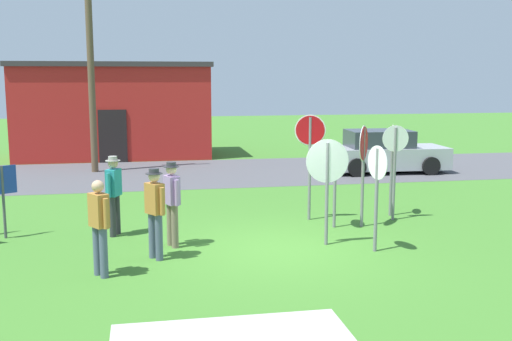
{
  "coord_description": "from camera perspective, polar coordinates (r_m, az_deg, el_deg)",
  "views": [
    {
      "loc": [
        -2.55,
        -11.56,
        3.45
      ],
      "look_at": [
        -0.06,
        1.92,
        1.3
      ],
      "focal_mm": 42.8,
      "sensor_mm": 36.0,
      "label": 1
    }
  ],
  "objects": [
    {
      "name": "stop_sign_leaning_left",
      "position": [
        15.28,
        12.58,
        1.35
      ],
      "size": [
        0.21,
        0.58,
        2.26
      ],
      "color": "slate",
      "rests_on": "ground"
    },
    {
      "name": "street_asphalt",
      "position": [
        21.91,
        -3.67,
        -0.16
      ],
      "size": [
        60.0,
        6.4,
        0.01
      ],
      "primitive_type": "cube",
      "color": "#4C4C51",
      "rests_on": "ground"
    },
    {
      "name": "person_in_dark_shirt",
      "position": [
        11.58,
        -9.43,
        -3.49
      ],
      "size": [
        0.38,
        0.49,
        1.74
      ],
      "color": "#4C5670",
      "rests_on": "ground"
    },
    {
      "name": "stop_sign_rear_right",
      "position": [
        14.83,
        12.84,
        1.2
      ],
      "size": [
        0.62,
        0.1,
        2.28
      ],
      "color": "slate",
      "rests_on": "ground"
    },
    {
      "name": "stop_sign_far_back",
      "position": [
        13.88,
        7.42,
        -0.17
      ],
      "size": [
        0.14,
        0.77,
        1.88
      ],
      "color": "slate",
      "rests_on": "ground"
    },
    {
      "name": "stop_sign_tallest",
      "position": [
        14.01,
        10.01,
        1.22
      ],
      "size": [
        0.45,
        0.7,
        2.33
      ],
      "color": "slate",
      "rests_on": "ground"
    },
    {
      "name": "person_with_sunhat",
      "position": [
        13.46,
        -13.14,
        -1.87
      ],
      "size": [
        0.34,
        0.53,
        1.74
      ],
      "color": "#2D2D33",
      "rests_on": "ground"
    },
    {
      "name": "person_near_signs",
      "position": [
        10.8,
        -14.44,
        -4.75
      ],
      "size": [
        0.38,
        0.49,
        1.69
      ],
      "color": "#4C5670",
      "rests_on": "ground"
    },
    {
      "name": "stop_sign_rear_left",
      "position": [
        12.41,
        6.67,
        -0.19
      ],
      "size": [
        0.89,
        0.08,
        2.18
      ],
      "color": "slate",
      "rests_on": "ground"
    },
    {
      "name": "parked_car_on_street",
      "position": [
        22.34,
        11.84,
        1.62
      ],
      "size": [
        4.37,
        2.16,
        1.51
      ],
      "color": "#A5A8AD",
      "rests_on": "ground"
    },
    {
      "name": "stop_sign_low_front",
      "position": [
        12.09,
        11.24,
        -0.94
      ],
      "size": [
        0.15,
        0.66,
        2.1
      ],
      "color": "slate",
      "rests_on": "ground"
    },
    {
      "name": "utility_pole",
      "position": [
        22.49,
        -15.24,
        10.75
      ],
      "size": [
        1.8,
        0.24,
        8.22
      ],
      "color": "brown",
      "rests_on": "ground"
    },
    {
      "name": "info_panel_rightmost",
      "position": [
        13.95,
        -22.59,
        -1.59
      ],
      "size": [
        0.52,
        0.34,
        1.56
      ],
      "color": "#4C4C51",
      "rests_on": "ground"
    },
    {
      "name": "stop_sign_center_cluster",
      "position": [
        14.5,
        5.06,
        2.04
      ],
      "size": [
        0.72,
        0.18,
        2.53
      ],
      "color": "slate",
      "rests_on": "ground"
    },
    {
      "name": "person_holding_notes",
      "position": [
        12.38,
        -7.86,
        -2.65
      ],
      "size": [
        0.34,
        0.54,
        1.74
      ],
      "color": "#7A6B56",
      "rests_on": "ground"
    },
    {
      "name": "ground_plane",
      "position": [
        12.33,
        1.9,
        -7.34
      ],
      "size": [
        80.0,
        80.0,
        0.0
      ],
      "primitive_type": "plane",
      "color": "#3D7528"
    },
    {
      "name": "building_background",
      "position": [
        26.66,
        -13.12,
        5.55
      ],
      "size": [
        8.08,
        3.9,
        3.98
      ],
      "color": "#B2231E",
      "rests_on": "ground"
    }
  ]
}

